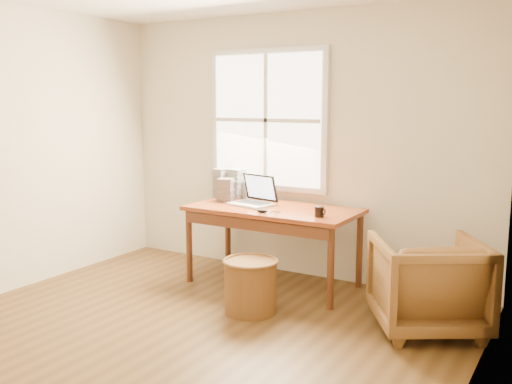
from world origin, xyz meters
TOP-DOWN VIEW (x-y plane):
  - room_shell at (-0.02, 0.16)m, footprint 4.04×4.54m
  - desk at (0.00, 1.80)m, footprint 1.60×0.80m
  - armchair at (1.55, 1.43)m, footprint 1.08×1.09m
  - wicker_stool at (0.19, 1.07)m, footprint 0.50×0.50m
  - laptop at (-0.23, 1.78)m, footprint 0.51×0.53m
  - mouse at (0.04, 1.53)m, footprint 0.11×0.07m
  - coffee_mug at (0.55, 1.63)m, footprint 0.09×0.09m
  - cd_stack_a at (-0.59, 2.08)m, footprint 0.17×0.16m
  - cd_stack_b at (-0.57, 1.85)m, footprint 0.18×0.16m
  - cd_stack_c at (-0.75, 2.03)m, footprint 0.15×0.14m
  - cd_stack_d at (-0.48, 2.11)m, footprint 0.17×0.16m

SIDE VIEW (x-z plane):
  - wicker_stool at x=0.19m, z-range 0.00..0.44m
  - armchair at x=1.55m, z-range 0.00..0.73m
  - desk at x=0.00m, z-range 0.71..0.75m
  - mouse at x=0.04m, z-range 0.75..0.78m
  - coffee_mug at x=0.55m, z-range 0.75..0.84m
  - cd_stack_d at x=-0.48m, z-range 0.75..0.93m
  - cd_stack_b at x=-0.57m, z-range 0.75..0.98m
  - cd_stack_c at x=-0.75m, z-range 0.75..1.05m
  - cd_stack_a at x=-0.59m, z-range 0.75..1.05m
  - laptop at x=-0.23m, z-range 0.75..1.07m
  - room_shell at x=-0.02m, z-range 0.00..2.64m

